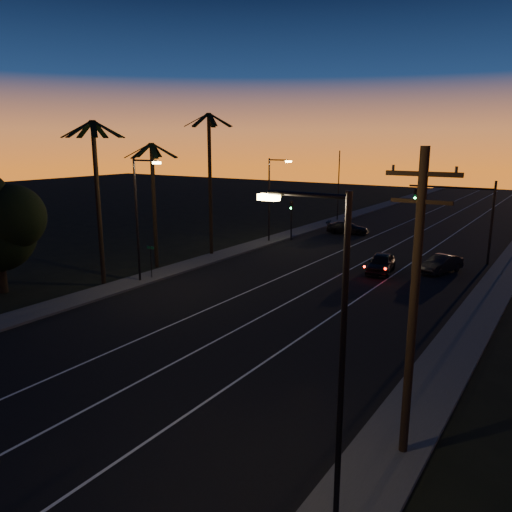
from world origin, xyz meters
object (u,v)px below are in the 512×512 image
Objects in this scene: right_car at (441,264)px; signal_mast at (463,206)px; lead_car at (381,263)px; cross_car at (347,228)px; utility_pole at (414,301)px.

signal_mast is at bearing 86.68° from right_car.
cross_car is at bearing 121.99° from lead_car.
utility_pole is at bearing -79.25° from right_car.
cross_car is at bearing 137.69° from right_car.
cross_car is at bearing 115.71° from utility_pole.
utility_pole reaches higher than signal_mast.
right_car is at bearing 33.70° from lead_car.
utility_pole is 2.03× the size of cross_car.
utility_pole is at bearing -64.29° from cross_car.
signal_mast reaches higher than lead_car.
lead_car is at bearing -119.19° from signal_mast.
lead_car is at bearing -58.01° from cross_car.
right_car is at bearing -42.31° from cross_car.
utility_pole is 2.27× the size of right_car.
utility_pole reaches higher than cross_car.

